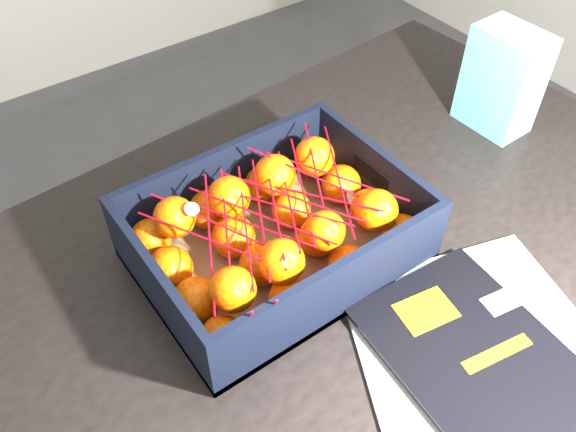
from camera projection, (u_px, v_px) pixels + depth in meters
ground at (297, 391)px, 1.55m from camera, size 3.50×3.50×0.00m
table at (344, 280)px, 0.98m from camera, size 1.26×0.89×0.75m
magazine_stack at (477, 351)px, 0.76m from camera, size 0.40×0.34×0.02m
produce_crate at (276, 240)px, 0.86m from camera, size 0.38×0.29×0.12m
clementine_heap at (274, 229)px, 0.85m from camera, size 0.36×0.27×0.11m
mesh_net at (274, 211)px, 0.81m from camera, size 0.32×0.25×0.09m
retail_carton at (502, 80)px, 1.05m from camera, size 0.09×0.13×0.19m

